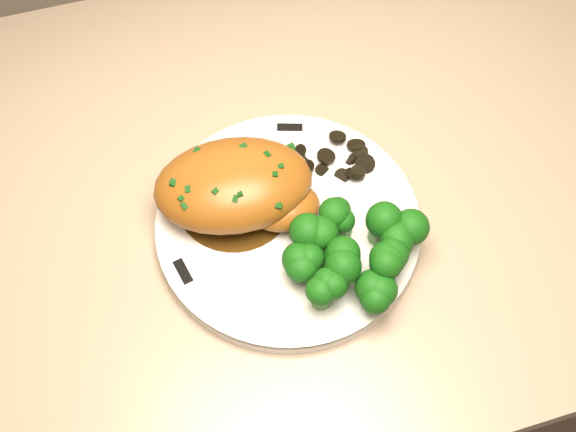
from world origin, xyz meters
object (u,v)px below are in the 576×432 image
object	(u,v)px
chicken_breast	(239,187)
broccoli_florets	(352,255)
counter	(112,365)
plate	(288,225)

from	to	relation	value
chicken_breast	broccoli_florets	bearing A→B (deg)	-43.24
chicken_breast	counter	bearing A→B (deg)	177.78
broccoli_florets	plate	bearing A→B (deg)	123.15
plate	broccoli_florets	bearing A→B (deg)	-56.85
plate	chicken_breast	world-z (taller)	chicken_breast
chicken_breast	broccoli_florets	world-z (taller)	chicken_breast
counter	chicken_breast	distance (m)	0.50
plate	counter	bearing A→B (deg)	164.95
counter	plate	bearing A→B (deg)	-15.05
counter	chicken_breast	xyz separation A→B (m)	(0.21, -0.03, 0.45)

